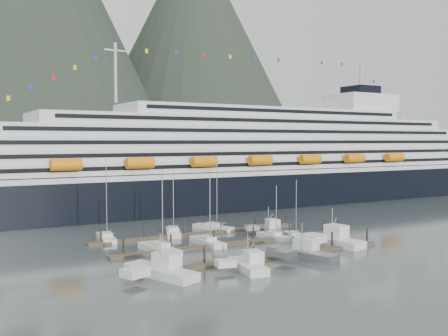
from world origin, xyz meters
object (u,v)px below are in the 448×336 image
(sailboat_e, at_px, (106,238))
(trawler_c, at_px, (301,253))
(sailboat_b, at_px, (160,249))
(sailboat_h, at_px, (274,237))
(sailboat_f, at_px, (173,233))
(sailboat_c, at_px, (207,242))
(trawler_b, at_px, (247,265))
(trawler_a, at_px, (160,271))
(sailboat_d, at_px, (295,237))
(cruise_ship, at_px, (241,166))
(trawler_e, at_px, (268,229))
(sailboat_g, at_px, (213,228))
(trawler_d, at_px, (331,240))

(sailboat_e, height_order, trawler_c, sailboat_e)
(sailboat_e, bearing_deg, trawler_c, -135.17)
(sailboat_b, xyz_separation_m, sailboat_h, (25.25, 0.10, -0.05))
(sailboat_b, height_order, sailboat_f, sailboat_b)
(sailboat_c, height_order, trawler_b, sailboat_c)
(trawler_a, bearing_deg, sailboat_d, -88.45)
(cruise_ship, xyz_separation_m, trawler_e, (-21.41, -44.98, -11.20))
(sailboat_d, height_order, sailboat_e, sailboat_e)
(cruise_ship, height_order, sailboat_g, cruise_ship)
(sailboat_e, xyz_separation_m, trawler_c, (24.03, -32.37, 0.42))
(sailboat_g, height_order, trawler_d, sailboat_g)
(sailboat_c, bearing_deg, trawler_d, -120.76)
(sailboat_f, xyz_separation_m, trawler_e, (18.38, -8.80, 0.40))
(sailboat_g, xyz_separation_m, trawler_a, (-26.67, -31.77, 0.47))
(trawler_a, height_order, trawler_c, trawler_a)
(sailboat_c, bearing_deg, trawler_a, 135.10)
(sailboat_d, xyz_separation_m, sailboat_f, (-19.75, 16.50, 0.05))
(trawler_a, xyz_separation_m, trawler_b, (13.20, -3.20, -0.07))
(trawler_d, bearing_deg, sailboat_d, 3.13)
(cruise_ship, bearing_deg, sailboat_b, -134.11)
(sailboat_b, xyz_separation_m, trawler_a, (-6.81, -15.99, 0.45))
(sailboat_h, bearing_deg, trawler_d, -155.31)
(trawler_b, bearing_deg, sailboat_g, -11.31)
(sailboat_f, distance_m, sailboat_g, 10.53)
(sailboat_g, bearing_deg, trawler_e, -162.48)
(trawler_c, height_order, trawler_d, trawler_d)
(trawler_d, relative_size, trawler_e, 1.32)
(sailboat_b, xyz_separation_m, trawler_d, (31.10, -10.79, 0.52))
(trawler_a, relative_size, trawler_b, 1.32)
(cruise_ship, height_order, sailboat_b, cruise_ship)
(sailboat_d, relative_size, sailboat_h, 1.10)
(sailboat_f, bearing_deg, trawler_c, -140.91)
(sailboat_g, xyz_separation_m, trawler_e, (7.92, -10.03, 0.41))
(sailboat_g, bearing_deg, sailboat_d, -173.12)
(sailboat_b, relative_size, trawler_e, 1.50)
(sailboat_d, relative_size, trawler_a, 0.94)
(trawler_b, bearing_deg, trawler_c, -68.72)
(sailboat_f, distance_m, trawler_d, 33.38)
(sailboat_c, relative_size, trawler_c, 1.13)
(sailboat_c, distance_m, trawler_a, 24.64)
(sailboat_d, bearing_deg, trawler_b, 150.97)
(sailboat_b, height_order, trawler_e, sailboat_b)
(cruise_ship, distance_m, trawler_b, 82.74)
(sailboat_d, xyz_separation_m, sailboat_g, (-9.29, 17.72, 0.04))
(sailboat_g, relative_size, trawler_c, 1.16)
(cruise_ship, bearing_deg, trawler_c, -114.05)
(sailboat_f, distance_m, trawler_c, 32.64)
(sailboat_c, distance_m, trawler_e, 17.72)
(sailboat_g, xyz_separation_m, trawler_b, (-13.47, -34.97, 0.40))
(trawler_c, distance_m, trawler_e, 23.95)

